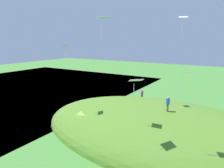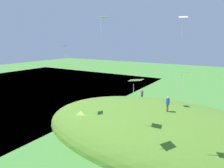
{
  "view_description": "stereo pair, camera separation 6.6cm",
  "coord_description": "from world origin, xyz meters",
  "px_view_note": "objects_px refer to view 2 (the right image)",
  "views": [
    {
      "loc": [
        14.75,
        -18.86,
        11.15
      ],
      "look_at": [
        -0.01,
        5.13,
        5.12
      ],
      "focal_mm": 32.56,
      "sensor_mm": 36.0,
      "label": 1
    },
    {
      "loc": [
        14.81,
        -18.82,
        11.15
      ],
      "look_at": [
        -0.01,
        5.13,
        5.12
      ],
      "focal_mm": 32.56,
      "sensor_mm": 36.0,
      "label": 2
    }
  ],
  "objects_px": {
    "kite_4": "(103,18)",
    "kite_7": "(184,74)",
    "kite_5": "(65,46)",
    "kite_6": "(183,18)",
    "person_watching_kites": "(168,102)",
    "person_with_child": "(142,93)",
    "kite_0": "(136,81)"
  },
  "relations": [
    {
      "from": "person_watching_kites",
      "to": "kite_5",
      "type": "relative_size",
      "value": 0.98
    },
    {
      "from": "kite_5",
      "to": "kite_0",
      "type": "bearing_deg",
      "value": -11.89
    },
    {
      "from": "kite_4",
      "to": "kite_7",
      "type": "bearing_deg",
      "value": -2.47
    },
    {
      "from": "person_with_child",
      "to": "kite_7",
      "type": "bearing_deg",
      "value": 53.33
    },
    {
      "from": "kite_5",
      "to": "kite_6",
      "type": "height_order",
      "value": "kite_6"
    },
    {
      "from": "kite_6",
      "to": "person_watching_kites",
      "type": "bearing_deg",
      "value": -89.32
    },
    {
      "from": "kite_0",
      "to": "kite_6",
      "type": "height_order",
      "value": "kite_6"
    },
    {
      "from": "person_watching_kites",
      "to": "kite_4",
      "type": "bearing_deg",
      "value": -88.04
    },
    {
      "from": "person_watching_kites",
      "to": "kite_5",
      "type": "bearing_deg",
      "value": -114.11
    },
    {
      "from": "kite_5",
      "to": "kite_6",
      "type": "xyz_separation_m",
      "value": [
        10.56,
        8.96,
        3.25
      ]
    },
    {
      "from": "kite_5",
      "to": "kite_7",
      "type": "relative_size",
      "value": 0.97
    },
    {
      "from": "person_with_child",
      "to": "kite_0",
      "type": "distance_m",
      "value": 17.52
    },
    {
      "from": "kite_4",
      "to": "kite_7",
      "type": "height_order",
      "value": "kite_4"
    },
    {
      "from": "person_watching_kites",
      "to": "kite_4",
      "type": "xyz_separation_m",
      "value": [
        -4.77,
        -5.41,
        8.53
      ]
    },
    {
      "from": "person_watching_kites",
      "to": "kite_6",
      "type": "relative_size",
      "value": 0.72
    },
    {
      "from": "person_watching_kites",
      "to": "kite_5",
      "type": "distance_m",
      "value": 12.93
    },
    {
      "from": "person_watching_kites",
      "to": "kite_4",
      "type": "distance_m",
      "value": 11.17
    },
    {
      "from": "kite_0",
      "to": "kite_5",
      "type": "distance_m",
      "value": 10.26
    },
    {
      "from": "kite_4",
      "to": "kite_5",
      "type": "xyz_separation_m",
      "value": [
        -5.84,
        1.01,
        -2.61
      ]
    },
    {
      "from": "person_watching_kites",
      "to": "kite_6",
      "type": "bearing_deg",
      "value": 134.03
    },
    {
      "from": "kite_5",
      "to": "person_watching_kites",
      "type": "bearing_deg",
      "value": 22.54
    },
    {
      "from": "kite_4",
      "to": "kite_5",
      "type": "distance_m",
      "value": 6.48
    },
    {
      "from": "kite_0",
      "to": "kite_7",
      "type": "bearing_deg",
      "value": 11.26
    },
    {
      "from": "person_with_child",
      "to": "kite_7",
      "type": "distance_m",
      "value": 18.73
    },
    {
      "from": "kite_4",
      "to": "kite_6",
      "type": "height_order",
      "value": "kite_6"
    },
    {
      "from": "kite_5",
      "to": "kite_6",
      "type": "relative_size",
      "value": 0.74
    },
    {
      "from": "person_with_child",
      "to": "kite_7",
      "type": "xyz_separation_m",
      "value": [
        9.62,
        -14.83,
        6.18
      ]
    },
    {
      "from": "person_with_child",
      "to": "kite_5",
      "type": "bearing_deg",
      "value": 5.01
    },
    {
      "from": "kite_4",
      "to": "kite_7",
      "type": "distance_m",
      "value": 8.67
    },
    {
      "from": "kite_7",
      "to": "kite_0",
      "type": "bearing_deg",
      "value": -168.74
    },
    {
      "from": "kite_4",
      "to": "person_with_child",
      "type": "bearing_deg",
      "value": 98.39
    },
    {
      "from": "kite_5",
      "to": "person_with_child",
      "type": "bearing_deg",
      "value": 74.66
    }
  ]
}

